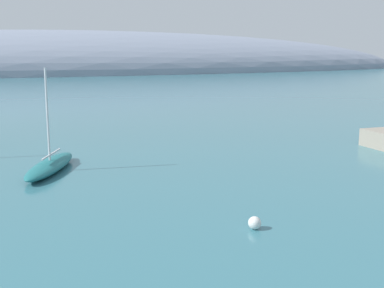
% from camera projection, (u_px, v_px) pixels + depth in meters
% --- Properties ---
extents(distant_ridge, '(306.52, 72.76, 31.18)m').
position_uv_depth(distant_ridge, '(76.00, 72.00, 193.07)').
color(distant_ridge, gray).
rests_on(distant_ridge, ground).
extents(sailboat_teal_near_shore, '(5.35, 8.35, 7.10)m').
position_uv_depth(sailboat_teal_near_shore, '(50.00, 165.00, 34.86)').
color(sailboat_teal_near_shore, '#1E6B70').
rests_on(sailboat_teal_near_shore, water).
extents(mooring_buoy_white, '(0.62, 0.62, 0.62)m').
position_uv_depth(mooring_buoy_white, '(255.00, 223.00, 23.62)').
color(mooring_buoy_white, silver).
rests_on(mooring_buoy_white, water).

